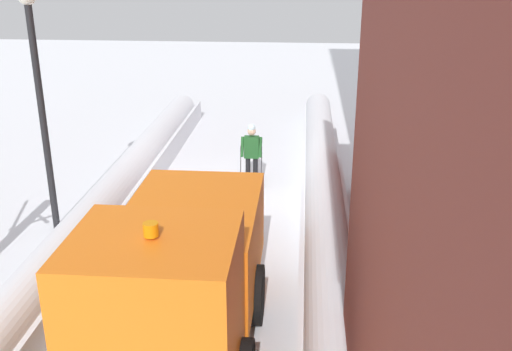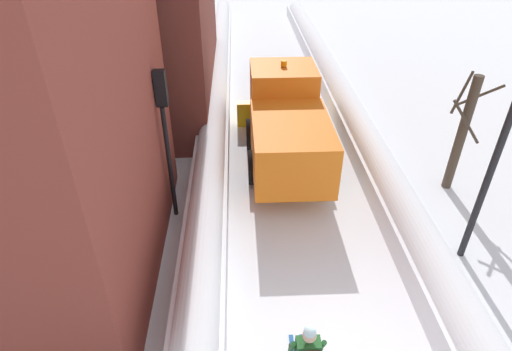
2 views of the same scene
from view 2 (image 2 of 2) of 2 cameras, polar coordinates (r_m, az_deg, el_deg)
name	(u,v)px [view 2 (image 2 of 2)]	position (r m, az deg, el deg)	size (l,w,h in m)	color
ground_plane	(282,125)	(17.12, 3.50, 6.83)	(80.00, 80.00, 0.00)	white
snowbank_left	(215,111)	(16.78, -5.52, 8.56)	(1.10, 36.00, 1.33)	white
snowbank_right	(349,111)	(17.35, 12.35, 8.43)	(1.10, 36.00, 1.16)	white
plow_truck	(286,124)	(13.90, 4.09, 6.91)	(3.20, 5.98, 3.12)	orange
traffic_light_pole	(164,119)	(11.04, -12.18, 7.42)	(0.28, 0.42, 4.23)	black
street_lamp	(505,131)	(10.39, 30.47, 5.16)	(0.40, 0.40, 5.68)	black
bare_tree_near	(462,133)	(13.80, 25.91, 5.19)	(1.23, 1.31, 3.64)	#45382C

